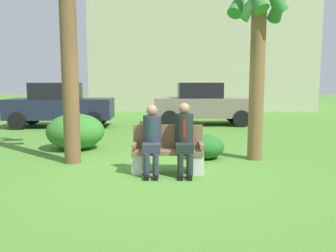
# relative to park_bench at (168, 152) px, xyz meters

# --- Properties ---
(ground_plane) EXTENTS (80.00, 80.00, 0.00)m
(ground_plane) POSITION_rel_park_bench_xyz_m (-0.12, 0.08, -0.39)
(ground_plane) COLOR #4E8731
(park_bench) EXTENTS (1.34, 0.44, 0.90)m
(park_bench) POSITION_rel_park_bench_xyz_m (0.00, 0.00, 0.00)
(park_bench) COLOR brown
(park_bench) RESTS_ON ground
(seated_man_left) EXTENTS (0.34, 0.72, 1.30)m
(seated_man_left) POSITION_rel_park_bench_xyz_m (-0.30, -0.12, 0.33)
(seated_man_left) COLOR #2D3342
(seated_man_left) RESTS_ON ground
(seated_man_right) EXTENTS (0.34, 0.72, 1.33)m
(seated_man_right) POSITION_rel_park_bench_xyz_m (0.31, -0.11, 0.35)
(seated_man_right) COLOR #1E2823
(seated_man_right) RESTS_ON ground
(palm_tree_short) EXTENTS (1.43, 1.43, 4.30)m
(palm_tree_short) POSITION_rel_park_bench_xyz_m (1.94, 1.15, 2.55)
(palm_tree_short) COLOR brown
(palm_tree_short) RESTS_ON ground
(shrub_near_bench) EXTENTS (0.86, 0.78, 0.53)m
(shrub_near_bench) POSITION_rel_park_bench_xyz_m (0.83, 1.22, -0.13)
(shrub_near_bench) COLOR #246526
(shrub_near_bench) RESTS_ON ground
(shrub_mid_lawn) EXTENTS (1.46, 1.34, 0.91)m
(shrub_mid_lawn) POSITION_rel_park_bench_xyz_m (-2.38, 2.27, 0.06)
(shrub_mid_lawn) COLOR #357A2C
(shrub_mid_lawn) RESTS_ON ground
(parked_car_near) EXTENTS (3.97, 1.85, 1.68)m
(parked_car_near) POSITION_rel_park_bench_xyz_m (-4.17, 6.65, 0.44)
(parked_car_near) COLOR #1E2338
(parked_car_near) RESTS_ON ground
(parked_car_far) EXTENTS (3.95, 1.81, 1.68)m
(parked_car_far) POSITION_rel_park_bench_xyz_m (1.32, 7.34, 0.44)
(parked_car_far) COLOR slate
(parked_car_far) RESTS_ON ground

